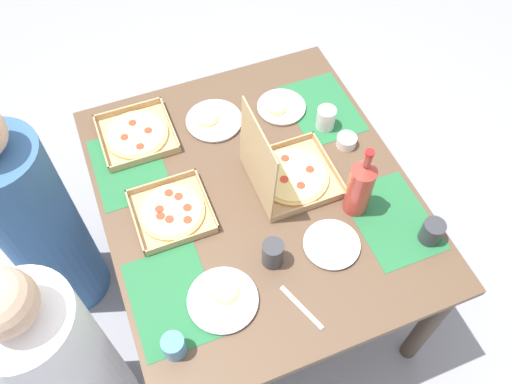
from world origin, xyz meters
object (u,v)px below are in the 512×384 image
plate_far_right (213,121)px  diner_right_seat (39,226)px  pizza_box_corner_left (137,135)px  diner_left_seat (66,365)px  condiment_bowl (346,141)px  plate_near_right (281,107)px  plate_near_left (331,245)px  cup_dark (432,232)px  cup_clear_right (326,118)px  pizza_box_center (172,212)px  cup_red (174,346)px  cup_spare (273,253)px  plate_far_left (223,299)px  pizza_box_edge_far (286,172)px  soda_bottle (360,186)px

plate_far_right → diner_right_seat: bearing=96.8°
pizza_box_corner_left → diner_left_seat: diner_left_seat is taller
condiment_bowl → plate_near_right: bearing=31.3°
plate_near_left → plate_near_right: size_ratio=0.98×
cup_dark → cup_clear_right: cup_clear_right is taller
plate_near_left → cup_clear_right: size_ratio=2.10×
pizza_box_center → cup_red: cup_red is taller
cup_spare → diner_left_seat: (-0.01, 0.77, -0.27)m
plate_far_left → condiment_bowl: condiment_bowl is taller
plate_far_right → diner_left_seat: size_ratio=0.20×
pizza_box_corner_left → diner_right_seat: size_ratio=0.24×
pizza_box_edge_far → cup_spare: 0.34m
pizza_box_corner_left → pizza_box_center: (-0.40, -0.03, 0.00)m
pizza_box_edge_far → diner_left_seat: 1.03m
cup_spare → plate_near_right: bearing=-25.5°
cup_dark → diner_right_seat: (0.70, 1.31, -0.24)m
pizza_box_edge_far → cup_dark: 0.56m
pizza_box_center → cup_dark: size_ratio=3.00×
cup_spare → plate_near_left: bearing=-96.2°
cup_clear_right → diner_left_seat: 1.33m
cup_clear_right → plate_near_left: bearing=156.5°
soda_bottle → cup_dark: size_ratio=3.55×
condiment_bowl → cup_red: bearing=122.0°
pizza_box_center → soda_bottle: bearing=-109.1°
plate_far_left → cup_dark: bearing=-93.6°
plate_far_left → diner_left_seat: diner_left_seat is taller
condiment_bowl → soda_bottle: bearing=159.0°
pizza_box_corner_left → cup_dark: 1.18m
pizza_box_center → diner_left_seat: 0.64m
diner_right_seat → cup_dark: bearing=-118.0°
diner_left_seat → diner_right_seat: diner_right_seat is taller
plate_near_right → pizza_box_corner_left: bearing=82.9°
cup_clear_right → condiment_bowl: (-0.12, -0.04, -0.03)m
pizza_box_edge_far → diner_left_seat: size_ratio=0.29×
plate_near_left → cup_red: bearing=104.0°
pizza_box_corner_left → diner_right_seat: 0.54m
plate_far_left → cup_clear_right: size_ratio=2.46×
diner_left_seat → diner_right_seat: size_ratio=0.97×
soda_bottle → plate_far_left: bearing=106.2°
pizza_box_corner_left → plate_near_right: 0.60m
soda_bottle → diner_right_seat: bearing=66.8°
cup_spare → diner_left_seat: diner_left_seat is taller
pizza_box_center → cup_spare: 0.41m
plate_near_left → pizza_box_edge_far: bearing=7.0°
cup_clear_right → pizza_box_corner_left: bearing=72.6°
plate_near_left → diner_right_seat: size_ratio=0.16×
pizza_box_edge_far → plate_near_right: (0.34, -0.13, -0.04)m
condiment_bowl → diner_right_seat: 1.27m
cup_dark → condiment_bowl: size_ratio=1.16×
cup_spare → diner_left_seat: size_ratio=0.09×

